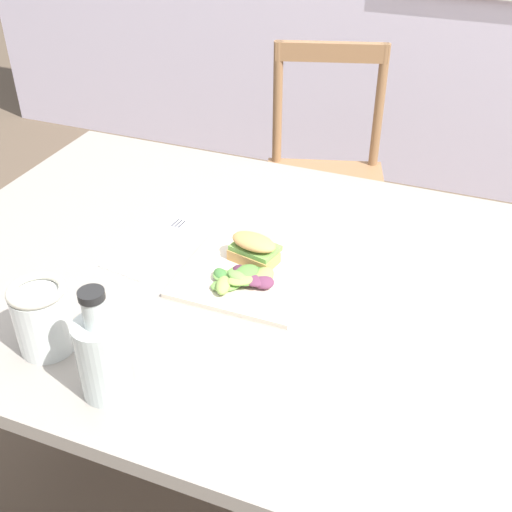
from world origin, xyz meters
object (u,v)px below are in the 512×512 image
at_px(dining_table, 213,314).
at_px(plate_lunch, 248,274).
at_px(bottle_cold_brew, 103,360).
at_px(chair_wooden_far, 325,181).
at_px(sandwich_half_front, 254,248).
at_px(mason_jar_iced_tea, 43,321).
at_px(fork_on_napkin, 164,238).

relative_size(dining_table, plate_lunch, 4.85).
bearing_deg(bottle_cold_brew, chair_wooden_far, 91.32).
distance_m(chair_wooden_far, sandwich_half_front, 0.99).
bearing_deg(bottle_cold_brew, dining_table, 89.48).
height_order(plate_lunch, mason_jar_iced_tea, mason_jar_iced_tea).
distance_m(plate_lunch, mason_jar_iced_tea, 0.38).
height_order(plate_lunch, bottle_cold_brew, bottle_cold_brew).
relative_size(sandwich_half_front, fork_on_napkin, 0.55).
distance_m(dining_table, fork_on_napkin, 0.19).
xyz_separation_m(dining_table, fork_on_napkin, (-0.13, 0.04, 0.13)).
bearing_deg(mason_jar_iced_tea, plate_lunch, 52.65).
bearing_deg(mason_jar_iced_tea, sandwich_half_front, 56.16).
relative_size(chair_wooden_far, mason_jar_iced_tea, 7.17).
distance_m(dining_table, sandwich_half_front, 0.18).
height_order(bottle_cold_brew, mason_jar_iced_tea, bottle_cold_brew).
relative_size(plate_lunch, fork_on_napkin, 1.30).
xyz_separation_m(sandwich_half_front, fork_on_napkin, (-0.21, 0.01, -0.03)).
bearing_deg(mason_jar_iced_tea, fork_on_napkin, 86.52).
relative_size(plate_lunch, sandwich_half_front, 2.36).
relative_size(dining_table, chair_wooden_far, 1.35).
relative_size(dining_table, sandwich_half_front, 11.43).
distance_m(chair_wooden_far, plate_lunch, 1.02).
xyz_separation_m(dining_table, sandwich_half_front, (0.08, 0.03, 0.16)).
distance_m(dining_table, bottle_cold_brew, 0.41).
bearing_deg(fork_on_napkin, sandwich_half_front, -4.11).
relative_size(chair_wooden_far, bottle_cold_brew, 4.58).
bearing_deg(chair_wooden_far, plate_lunch, -83.12).
distance_m(fork_on_napkin, mason_jar_iced_tea, 0.36).
xyz_separation_m(sandwich_half_front, bottle_cold_brew, (-0.08, -0.39, 0.03)).
xyz_separation_m(plate_lunch, sandwich_half_front, (-0.00, 0.04, 0.03)).
relative_size(dining_table, bottle_cold_brew, 6.17).
height_order(chair_wooden_far, sandwich_half_front, chair_wooden_far).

